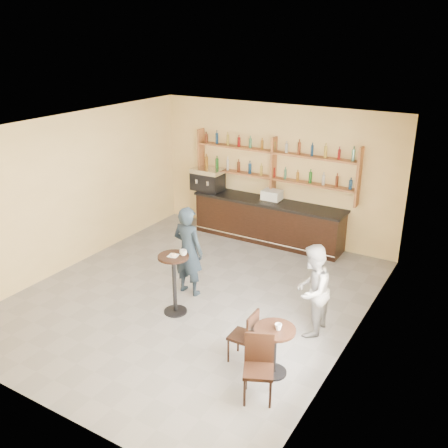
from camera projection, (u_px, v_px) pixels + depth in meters
The scene contains 23 objects.
floor at pixel (194, 296), 9.50m from camera, with size 7.00×7.00×0.00m, color gray.
ceiling at pixel (189, 128), 8.33m from camera, with size 7.00×7.00×0.00m, color white.
wall_back at pixel (275, 173), 11.71m from camera, with size 7.00×7.00×0.00m, color #F9D78E.
wall_front at pixel (31, 304), 6.11m from camera, with size 7.00×7.00×0.00m, color #F9D78E.
wall_left at pixel (72, 192), 10.34m from camera, with size 7.00×7.00×0.00m, color #F9D78E.
wall_right at pixel (357, 254), 7.48m from camera, with size 7.00×7.00×0.00m, color #F9D78E.
window_pane at pixel (330, 280), 6.49m from camera, with size 2.00×2.00×0.00m, color white.
window_frame at pixel (329, 280), 6.49m from camera, with size 0.04×1.70×2.10m, color black, non-canonical shape.
shelf_unit at pixel (273, 165), 11.53m from camera, with size 4.00×0.26×1.40m, color brown, non-canonical shape.
liquor_bottles at pixel (274, 158), 11.47m from camera, with size 3.68×0.10×1.00m, color #8C5919, non-canonical shape.
bar_counter at pixel (268, 221), 11.83m from camera, with size 3.70×0.72×1.00m, color black, non-canonical shape.
espresso_machine at pixel (208, 179), 12.35m from camera, with size 0.76×0.49×0.54m, color black, non-canonical shape.
pastry_case at pixel (272, 196), 11.56m from camera, with size 0.45×0.36×0.27m, color silver, non-canonical shape.
pedestal_table at pixel (174, 284), 8.77m from camera, with size 0.54×0.54×1.12m, color black, non-canonical shape.
napkin at pixel (173, 256), 8.56m from camera, with size 0.17×0.17×0.00m, color white.
donut at pixel (173, 255), 8.54m from camera, with size 0.11×0.11×0.04m, color #E89B55.
cup_pedestal at pixel (183, 253), 8.56m from camera, with size 0.13×0.13×0.10m, color white.
man_main at pixel (188, 251), 9.33m from camera, with size 0.64×0.42×1.74m, color black.
cafe_table at pixel (274, 351), 7.24m from camera, with size 0.60×0.60×0.77m, color black, non-canonical shape.
cup_cafe at pixel (278, 327), 7.06m from camera, with size 0.10×0.10×0.09m, color white.
chair_west at pixel (243, 336), 7.53m from camera, with size 0.37×0.37×0.86m, color black, non-canonical shape.
chair_south at pixel (258, 370), 6.71m from camera, with size 0.40×0.40×0.93m, color black, non-canonical shape.
patron_second at pixel (312, 290), 8.10m from camera, with size 0.77×0.60×1.58m, color gray.
Camera 1 is at (4.77, -6.86, 4.75)m, focal length 40.00 mm.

